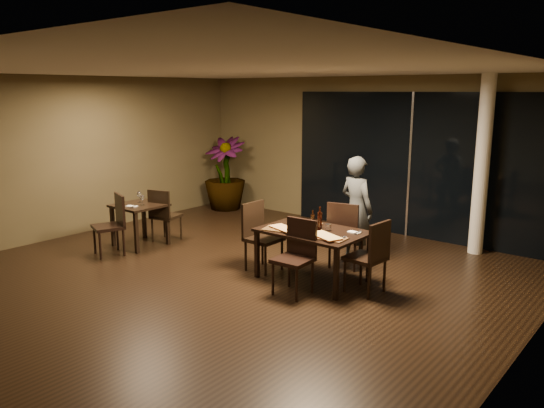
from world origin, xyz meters
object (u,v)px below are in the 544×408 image
(chair_main_near, at_px, (297,252))
(bottle_a, at_px, (313,219))
(diner, at_px, (357,209))
(main_table, at_px, (313,235))
(side_table, at_px, (140,211))
(chair_side_far, at_px, (163,213))
(chair_main_right, at_px, (371,253))
(potted_plant, at_px, (225,173))
(chair_side_near, at_px, (113,221))
(bottle_c, at_px, (320,218))
(chair_main_left, at_px, (259,232))
(bottle_b, at_px, (319,221))
(chair_main_far, at_px, (345,231))

(chair_main_near, distance_m, bottle_a, 0.72)
(diner, bearing_deg, main_table, 101.82)
(side_table, bearing_deg, main_table, 8.37)
(side_table, distance_m, chair_side_far, 0.44)
(main_table, bearing_deg, chair_main_right, 3.04)
(main_table, height_order, chair_main_right, chair_main_right)
(side_table, xyz_separation_m, chair_main_near, (3.52, -0.05, -0.05))
(potted_plant, relative_size, bottle_a, 6.16)
(chair_side_far, bearing_deg, main_table, 166.70)
(chair_side_near, xyz_separation_m, bottle_a, (3.25, 1.18, 0.32))
(chair_main_near, distance_m, chair_main_right, 1.01)
(side_table, distance_m, bottle_c, 3.49)
(chair_main_right, height_order, bottle_a, same)
(main_table, height_order, bottle_c, bottle_c)
(chair_main_right, xyz_separation_m, bottle_c, (-0.91, 0.09, 0.34))
(chair_main_left, relative_size, chair_side_near, 1.03)
(main_table, relative_size, potted_plant, 0.89)
(chair_main_left, xyz_separation_m, chair_main_right, (1.84, 0.18, -0.01))
(chair_main_left, bearing_deg, chair_side_near, 112.37)
(bottle_a, distance_m, bottle_c, 0.11)
(chair_main_near, xyz_separation_m, chair_main_left, (-1.03, 0.42, 0.02))
(chair_side_far, relative_size, bottle_b, 3.53)
(chair_main_near, bearing_deg, diner, 90.51)
(bottle_a, distance_m, bottle_b, 0.15)
(chair_main_far, height_order, bottle_b, chair_main_far)
(chair_main_near, xyz_separation_m, chair_side_far, (-3.36, 0.45, -0.02))
(chair_main_far, xyz_separation_m, chair_main_left, (-1.00, -0.87, -0.01))
(potted_plant, bearing_deg, main_table, -31.10)
(chair_main_right, bearing_deg, potted_plant, -111.58)
(potted_plant, distance_m, bottle_b, 5.09)
(chair_main_left, bearing_deg, bottle_b, -80.64)
(main_table, xyz_separation_m, potted_plant, (-4.31, 2.60, 0.16))
(bottle_c, bearing_deg, chair_side_far, -175.73)
(bottle_a, bearing_deg, bottle_b, -16.03)
(diner, bearing_deg, chair_main_right, 141.07)
(side_table, distance_m, chair_side_near, 0.62)
(side_table, height_order, bottle_a, bottle_a)
(main_table, xyz_separation_m, bottle_a, (-0.06, 0.07, 0.21))
(potted_plant, bearing_deg, chair_main_right, -25.96)
(chair_main_right, xyz_separation_m, potted_plant, (-5.24, 2.55, 0.27))
(main_table, distance_m, chair_side_far, 3.25)
(chair_main_far, relative_size, bottle_a, 3.88)
(chair_main_far, xyz_separation_m, chair_side_near, (-3.40, -1.84, -0.02))
(bottle_c, bearing_deg, chair_main_far, 83.49)
(chair_side_far, distance_m, bottle_b, 3.35)
(chair_main_far, height_order, bottle_a, chair_main_far)
(side_table, relative_size, chair_main_left, 0.76)
(chair_main_far, relative_size, chair_side_near, 1.03)
(bottle_c, bearing_deg, bottle_a, -138.17)
(chair_main_left, bearing_deg, side_table, 98.62)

